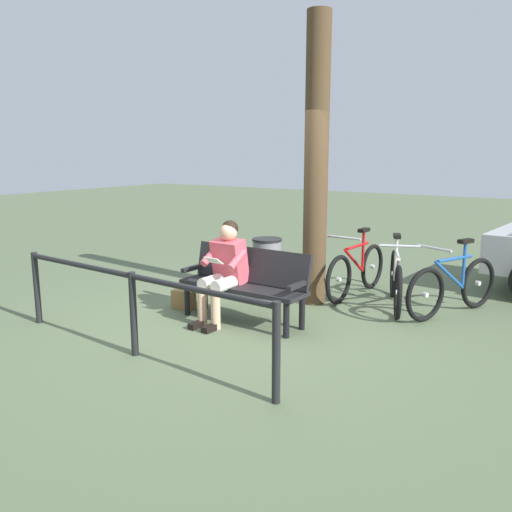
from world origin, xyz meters
name	(u,v)px	position (x,y,z in m)	size (l,w,h in m)	color
ground_plane	(236,326)	(0.00, 0.00, 0.00)	(40.00, 40.00, 0.00)	#566647
bench	(246,279)	(0.03, -0.26, 0.51)	(1.61, 0.52, 0.87)	black
person_reading	(224,267)	(0.23, -0.10, 0.66)	(0.50, 0.77, 1.20)	#D84C59
handbag	(184,300)	(0.97, -0.21, 0.12)	(0.30, 0.14, 0.24)	olive
tree_trunk	(316,164)	(-0.30, -1.38, 1.84)	(0.31, 0.31, 3.69)	#4C3823
litter_bin	(267,270)	(0.28, -1.13, 0.43)	(0.40, 0.40, 0.85)	slate
bicycle_silver	(453,286)	(-1.98, -1.85, 0.36)	(0.75, 1.56, 0.94)	black
bicycle_green	(396,280)	(-1.28, -1.78, 0.36)	(0.72, 1.58, 0.94)	black
bicycle_red	(357,271)	(-0.64, -2.02, 0.36)	(0.48, 1.68, 0.94)	black
railing_fence	(133,297)	(0.33, 1.27, 0.60)	(3.47, 0.27, 0.85)	black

